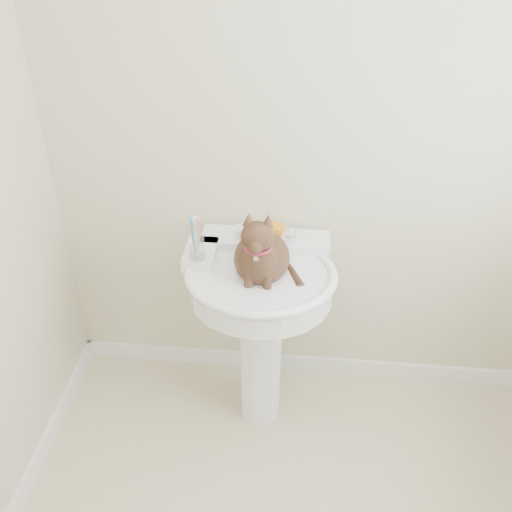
# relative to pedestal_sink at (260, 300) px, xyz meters

# --- Properties ---
(wall_back) EXTENTS (2.20, 0.00, 2.50)m
(wall_back) POSITION_rel_pedestal_sink_xyz_m (0.18, 0.29, 0.58)
(wall_back) COLOR beige
(wall_back) RESTS_ON ground
(baseboard_back) EXTENTS (2.20, 0.02, 0.09)m
(baseboard_back) POSITION_rel_pedestal_sink_xyz_m (0.18, 0.28, -0.63)
(baseboard_back) COLOR white
(baseboard_back) RESTS_ON floor
(pedestal_sink) EXTENTS (0.62, 0.61, 0.85)m
(pedestal_sink) POSITION_rel_pedestal_sink_xyz_m (0.00, 0.00, 0.00)
(pedestal_sink) COLOR white
(pedestal_sink) RESTS_ON floor
(faucet) EXTENTS (0.28, 0.12, 0.14)m
(faucet) POSITION_rel_pedestal_sink_xyz_m (0.00, 0.15, 0.22)
(faucet) COLOR silver
(faucet) RESTS_ON pedestal_sink
(soap_bar) EXTENTS (0.10, 0.08, 0.03)m
(soap_bar) POSITION_rel_pedestal_sink_xyz_m (0.03, 0.24, 0.20)
(soap_bar) COLOR orange
(soap_bar) RESTS_ON pedestal_sink
(toothbrush_cup) EXTENTS (0.07, 0.07, 0.18)m
(toothbrush_cup) POSITION_rel_pedestal_sink_xyz_m (-0.25, 0.02, 0.23)
(toothbrush_cup) COLOR silver
(toothbrush_cup) RESTS_ON pedestal_sink
(cat) EXTENTS (0.24, 0.30, 0.44)m
(cat) POSITION_rel_pedestal_sink_xyz_m (0.01, -0.02, 0.23)
(cat) COLOR #4B301E
(cat) RESTS_ON pedestal_sink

